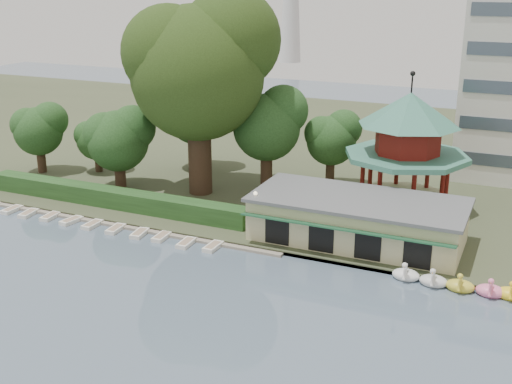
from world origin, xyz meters
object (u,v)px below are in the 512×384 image
Objects in this scene: pavilion at (408,140)px; big_tree at (200,62)px; dock at (119,224)px; boathouse at (357,219)px.

pavilion is 0.63× the size of big_tree.
dock is 2.52× the size of pavilion.
boathouse is at bearing -101.28° from pavilion.
pavilion is at bearing 10.28° from big_tree.
pavilion is (2.00, 10.03, 5.11)m from boathouse.
big_tree is (-18.81, 6.25, 11.94)m from boathouse.
pavilion is 22.23m from big_tree.
boathouse reaches higher than dock.
big_tree reaches higher than dock.
big_tree is at bearing 161.62° from boathouse.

